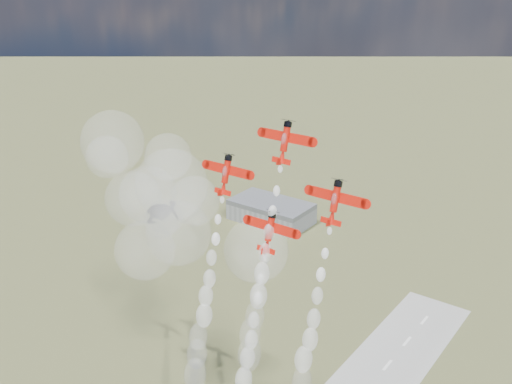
{
  "coord_description": "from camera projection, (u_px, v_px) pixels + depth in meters",
  "views": [
    {
      "loc": [
        74.78,
        -104.14,
        155.02
      ],
      "look_at": [
        -1.83,
        1.27,
        103.78
      ],
      "focal_mm": 42.0,
      "sensor_mm": 36.0,
      "label": 1
    }
  ],
  "objects": [
    {
      "name": "hangar",
      "position": [
        271.0,
        211.0,
        374.82
      ],
      "size": [
        50.0,
        28.0,
        13.0
      ],
      "color": "gray",
      "rests_on": "ground"
    },
    {
      "name": "plane_lead",
      "position": [
        285.0,
        141.0,
        134.18
      ],
      "size": [
        13.79,
        5.48,
        9.63
      ],
      "rotation": [
        1.29,
        0.0,
        0.0
      ],
      "color": "red",
      "rests_on": "ground"
    },
    {
      "name": "plane_left",
      "position": [
        226.0,
        174.0,
        143.83
      ],
      "size": [
        13.79,
        5.48,
        9.63
      ],
      "rotation": [
        1.29,
        0.0,
        0.0
      ],
      "color": "red",
      "rests_on": "ground"
    },
    {
      "name": "plane_right",
      "position": [
        335.0,
        201.0,
        127.53
      ],
      "size": [
        13.79,
        5.48,
        9.63
      ],
      "rotation": [
        1.29,
        0.0,
        0.0
      ],
      "color": "red",
      "rests_on": "ground"
    },
    {
      "name": "plane_slot",
      "position": [
        270.0,
        231.0,
        137.17
      ],
      "size": [
        13.79,
        5.48,
        9.63
      ],
      "rotation": [
        1.29,
        0.0,
        0.0
      ],
      "color": "red",
      "rests_on": "ground"
    },
    {
      "name": "smoke_trail_lead",
      "position": [
        255.0,
        317.0,
        140.6
      ],
      "size": [
        5.44,
        15.01,
        46.35
      ],
      "color": "white",
      "rests_on": "plane_lead"
    },
    {
      "name": "smoke_trail_left",
      "position": [
        200.0,
        338.0,
        149.63
      ],
      "size": [
        5.44,
        15.88,
        46.36
      ],
      "color": "white",
      "rests_on": "plane_left"
    },
    {
      "name": "smoke_trail_right",
      "position": [
        301.0,
        384.0,
        133.11
      ],
      "size": [
        5.3,
        15.92,
        45.78
      ],
      "color": "white",
      "rests_on": "plane_right"
    },
    {
      "name": "drifted_smoke_cloud",
      "position": [
        164.0,
        202.0,
        196.61
      ],
      "size": [
        71.63,
        43.58,
        53.83
      ],
      "color": "white",
      "rests_on": "ground"
    }
  ]
}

